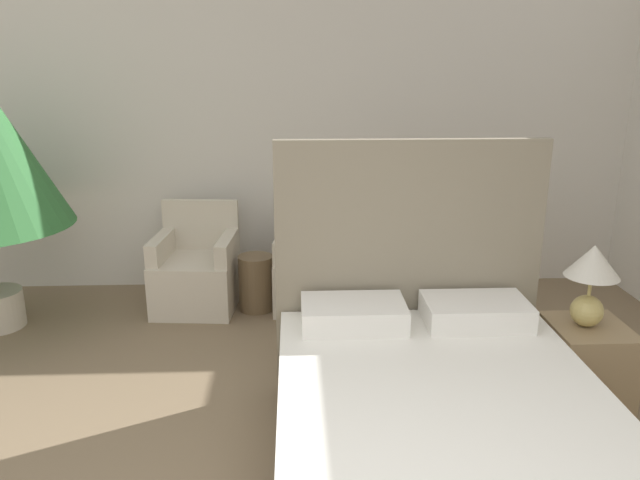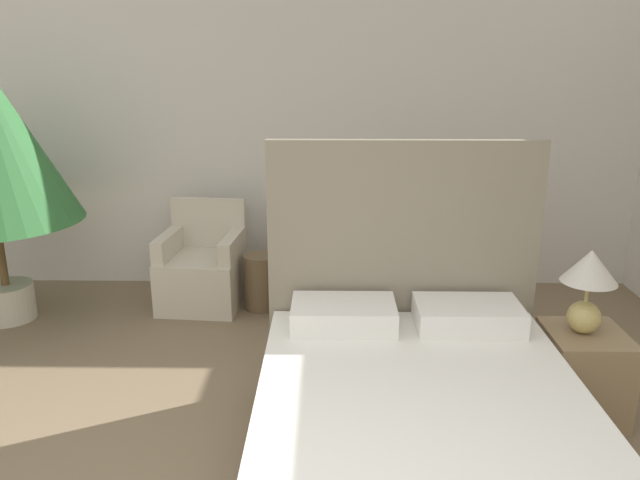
# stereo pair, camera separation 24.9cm
# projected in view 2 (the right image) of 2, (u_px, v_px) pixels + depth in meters

# --- Properties ---
(wall_back) EXTENTS (10.00, 0.06, 2.90)m
(wall_back) POSITION_uv_depth(u_px,v_px,m) (295.00, 123.00, 5.39)
(wall_back) COLOR silver
(wall_back) RESTS_ON ground_plane
(bed) EXTENTS (1.59, 2.05, 1.57)m
(bed) POSITION_uv_depth(u_px,v_px,m) (419.00, 428.00, 2.96)
(bed) COLOR brown
(bed) RESTS_ON ground_plane
(armchair_near_window_left) EXTENTS (0.69, 0.67, 0.86)m
(armchair_near_window_left) POSITION_uv_depth(u_px,v_px,m) (202.00, 273.00, 5.18)
(armchair_near_window_left) COLOR beige
(armchair_near_window_left) RESTS_ON ground_plane
(armchair_near_window_right) EXTENTS (0.71, 0.70, 0.86)m
(armchair_near_window_right) POSITION_uv_depth(u_px,v_px,m) (321.00, 274.00, 5.16)
(armchair_near_window_right) COLOR beige
(armchair_near_window_right) RESTS_ON ground_plane
(nightstand) EXTENTS (0.44, 0.47, 0.52)m
(nightstand) POSITION_uv_depth(u_px,v_px,m) (582.00, 374.00, 3.59)
(nightstand) COLOR #937A56
(nightstand) RESTS_ON ground_plane
(table_lamp) EXTENTS (0.31, 0.31, 0.49)m
(table_lamp) POSITION_uv_depth(u_px,v_px,m) (589.00, 280.00, 3.44)
(table_lamp) COLOR tan
(table_lamp) RESTS_ON nightstand
(side_table) EXTENTS (0.28, 0.28, 0.46)m
(side_table) POSITION_uv_depth(u_px,v_px,m) (261.00, 282.00, 5.12)
(side_table) COLOR brown
(side_table) RESTS_ON ground_plane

